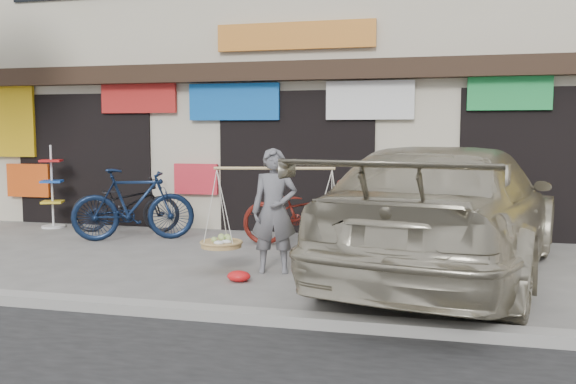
% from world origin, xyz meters
% --- Properties ---
extents(ground, '(70.00, 70.00, 0.00)m').
position_xyz_m(ground, '(0.00, 0.00, 0.00)').
color(ground, slate).
rests_on(ground, ground).
extents(kerb, '(70.00, 0.25, 0.12)m').
position_xyz_m(kerb, '(0.00, -2.00, 0.06)').
color(kerb, gray).
rests_on(kerb, ground).
extents(shophouse_block, '(14.00, 6.32, 7.00)m').
position_xyz_m(shophouse_block, '(-0.00, 6.42, 3.45)').
color(shophouse_block, beige).
rests_on(shophouse_block, ground).
extents(street_vendor, '(2.00, 0.85, 1.71)m').
position_xyz_m(street_vendor, '(0.46, 0.18, 0.79)').
color(street_vendor, slate).
rests_on(street_vendor, ground).
extents(bike_0, '(2.19, 1.13, 1.10)m').
position_xyz_m(bike_0, '(-3.19, 2.76, 0.55)').
color(bike_0, black).
rests_on(bike_0, ground).
extents(bike_1, '(2.20, 1.43, 1.29)m').
position_xyz_m(bike_1, '(-2.62, 2.00, 0.64)').
color(bike_1, '#0E1B35').
rests_on(bike_1, ground).
extents(bike_2, '(2.22, 0.86, 1.15)m').
position_xyz_m(bike_2, '(0.48, 2.17, 0.58)').
color(bike_2, '#56150E').
rests_on(bike_2, ground).
extents(suv, '(3.68, 6.41, 1.75)m').
position_xyz_m(suv, '(2.77, 0.51, 0.87)').
color(suv, '#AEA58C').
rests_on(suv, ground).
extents(display_rack, '(0.52, 0.52, 1.66)m').
position_xyz_m(display_rack, '(-4.89, 2.92, 0.67)').
color(display_rack, silver).
rests_on(display_rack, ground).
extents(red_bag, '(0.31, 0.25, 0.14)m').
position_xyz_m(red_bag, '(0.14, -0.43, 0.07)').
color(red_bag, red).
rests_on(red_bag, ground).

